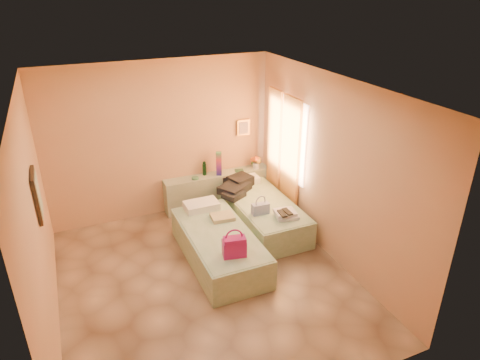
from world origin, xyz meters
The scene contains 16 objects.
ground centered at (0.00, 0.00, 0.00)m, with size 4.50×4.50×0.00m, color tan.
room_walls centered at (0.21, 0.57, 1.79)m, with size 4.02×4.51×2.81m.
headboard_ledge centered at (0.98, 2.10, 0.33)m, with size 2.05×0.30×0.65m, color #9CA688.
bed_left centered at (0.35, 0.40, 0.25)m, with size 0.90×2.00×0.50m, color #AAC19B.
bed_right centered at (1.40, 1.05, 0.25)m, with size 0.90×2.00×0.50m, color #AAC19B.
water_bottle centered at (0.74, 2.15, 0.78)m, with size 0.07×0.07×0.25m, color #133418.
rainbow_box centered at (0.99, 2.06, 0.87)m, with size 0.10×0.10×0.45m, color #AE1564.
small_dish centered at (0.52, 2.05, 0.67)m, with size 0.13×0.13×0.03m, color #457F58.
green_book centered at (1.40, 2.06, 0.66)m, with size 0.16×0.11×0.03m, color #2A4F36.
flower_vase centered at (1.75, 2.06, 0.80)m, with size 0.23×0.23×0.29m, color white.
magenta_handbag centered at (0.34, -0.25, 0.65)m, with size 0.32×0.18×0.30m, color #AE1564.
khaki_garment centered at (0.55, 0.76, 0.53)m, with size 0.36×0.29×0.06m, color tan.
clothes_pile centered at (1.15, 1.57, 0.59)m, with size 0.59×0.59×0.18m, color black.
blue_handbag centered at (1.18, 0.66, 0.59)m, with size 0.29×0.12×0.18m, color #3E5396.
towel_stack centered at (1.52, 0.40, 0.55)m, with size 0.35×0.30×0.10m, color silver.
sandal_pair centered at (1.46, 0.35, 0.61)m, with size 0.17×0.23×0.02m, color black.
Camera 1 is at (-1.53, -4.78, 3.96)m, focal length 32.00 mm.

